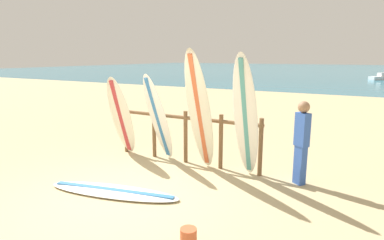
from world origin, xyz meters
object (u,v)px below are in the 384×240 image
(surfboard_leaning_center_left, at_px, (200,112))
(small_boat_offshore, at_px, (383,77))
(surfboard_lying_on_sand, at_px, (113,191))
(beachgoer_standing, at_px, (302,139))
(surfboard_leaning_left, at_px, (158,118))
(surfboard_leaning_center, at_px, (246,118))
(sand_bucket, at_px, (188,237))
(surfboard_rack, at_px, (186,131))
(surfboard_leaning_far_left, at_px, (121,116))

(surfboard_leaning_center_left, relative_size, small_boat_offshore, 0.94)
(surfboard_lying_on_sand, xyz_separation_m, beachgoer_standing, (2.80, 2.04, 0.84))
(surfboard_leaning_left, height_order, surfboard_lying_on_sand, surfboard_leaning_left)
(beachgoer_standing, bearing_deg, surfboard_leaning_left, -176.52)
(surfboard_leaning_center, relative_size, sand_bucket, 10.32)
(surfboard_rack, height_order, surfboard_leaning_left, surfboard_leaning_left)
(surfboard_leaning_center, distance_m, beachgoer_standing, 1.10)
(small_boat_offshore, bearing_deg, surfboard_leaning_center_left, -97.01)
(surfboard_leaning_center_left, height_order, beachgoer_standing, surfboard_leaning_center_left)
(surfboard_rack, height_order, small_boat_offshore, surfboard_rack)
(surfboard_lying_on_sand, xyz_separation_m, small_boat_offshore, (4.90, 34.59, 0.22))
(surfboard_lying_on_sand, relative_size, beachgoer_standing, 1.61)
(surfboard_lying_on_sand, bearing_deg, small_boat_offshore, 81.93)
(surfboard_leaning_center, relative_size, surfboard_lying_on_sand, 0.97)
(sand_bucket, bearing_deg, surfboard_leaning_center, 93.64)
(surfboard_leaning_left, bearing_deg, surfboard_rack, 24.11)
(surfboard_leaning_center_left, bearing_deg, sand_bucket, -65.32)
(surfboard_lying_on_sand, bearing_deg, sand_bucket, -21.19)
(surfboard_leaning_center_left, bearing_deg, small_boat_offshore, 82.99)
(sand_bucket, bearing_deg, small_boat_offshore, 85.26)
(surfboard_lying_on_sand, relative_size, sand_bucket, 10.61)
(surfboard_rack, xyz_separation_m, surfboard_leaning_center, (1.54, -0.40, 0.50))
(surfboard_rack, xyz_separation_m, beachgoer_standing, (2.53, -0.06, 0.14))
(surfboard_leaning_center_left, xyz_separation_m, surfboard_lying_on_sand, (-0.86, -1.66, -1.24))
(surfboard_leaning_left, height_order, sand_bucket, surfboard_leaning_left)
(surfboard_leaning_far_left, xyz_separation_m, surfboard_lying_on_sand, (1.33, -1.80, -0.94))
(surfboard_leaning_far_left, relative_size, beachgoer_standing, 1.23)
(surfboard_lying_on_sand, bearing_deg, surfboard_leaning_center, 43.31)
(surfboard_lying_on_sand, bearing_deg, surfboard_leaning_far_left, 126.47)
(surfboard_rack, distance_m, beachgoer_standing, 2.53)
(surfboard_leaning_left, bearing_deg, sand_bucket, -49.18)
(surfboard_leaning_far_left, bearing_deg, surfboard_leaning_left, 3.02)
(surfboard_leaning_left, distance_m, beachgoer_standing, 3.10)
(surfboard_rack, relative_size, sand_bucket, 14.89)
(surfboard_leaning_center_left, xyz_separation_m, beachgoer_standing, (1.94, 0.38, -0.40))
(surfboard_leaning_center_left, xyz_separation_m, small_boat_offshore, (4.05, 32.93, -1.02))
(surfboard_leaning_center_left, bearing_deg, surfboard_leaning_far_left, 176.36)
(surfboard_lying_on_sand, distance_m, beachgoer_standing, 3.56)
(small_boat_offshore, bearing_deg, surfboard_lying_on_sand, -98.07)
(surfboard_leaning_left, xyz_separation_m, small_boat_offshore, (5.19, 32.73, -0.76))
(sand_bucket, bearing_deg, surfboard_lying_on_sand, 158.81)
(surfboard_leaning_left, relative_size, small_boat_offshore, 0.75)
(surfboard_leaning_center_left, distance_m, sand_bucket, 2.91)
(surfboard_rack, distance_m, surfboard_leaning_center_left, 0.91)
(surfboard_leaning_left, distance_m, small_boat_offshore, 33.15)
(surfboard_rack, distance_m, small_boat_offshore, 32.81)
(surfboard_leaning_left, distance_m, surfboard_leaning_center_left, 1.19)
(surfboard_leaning_left, xyz_separation_m, sand_bucket, (2.26, -2.62, -0.90))
(surfboard_leaning_center, bearing_deg, surfboard_leaning_left, 176.09)
(surfboard_leaning_far_left, relative_size, sand_bucket, 8.11)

